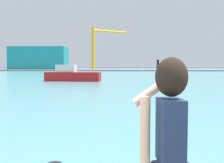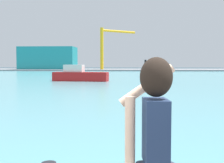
% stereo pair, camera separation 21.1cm
% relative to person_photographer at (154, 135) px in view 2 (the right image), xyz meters
% --- Properties ---
extents(ground_plane, '(220.00, 220.00, 0.00)m').
position_rel_person_photographer_xyz_m(ground_plane, '(-0.69, 49.94, -1.67)').
color(ground_plane, '#334751').
extents(harbor_water, '(140.00, 100.00, 0.02)m').
position_rel_person_photographer_xyz_m(harbor_water, '(-0.69, 51.94, -1.66)').
color(harbor_water, '#599EA8').
rests_on(harbor_water, ground_plane).
extents(far_shore_dock, '(140.00, 20.00, 0.43)m').
position_rel_person_photographer_xyz_m(far_shore_dock, '(-0.69, 91.94, -1.46)').
color(far_shore_dock, gray).
rests_on(far_shore_dock, ground_plane).
extents(person_photographer, '(0.53, 0.55, 1.74)m').
position_rel_person_photographer_xyz_m(person_photographer, '(0.00, 0.00, 0.00)').
color(person_photographer, '#2D3342').
rests_on(person_photographer, quay_promenade).
extents(boat_moored, '(7.14, 2.60, 2.08)m').
position_rel_person_photographer_xyz_m(boat_moored, '(-6.77, 34.97, -0.90)').
color(boat_moored, '#B21919').
rests_on(boat_moored, harbor_water).
extents(warehouse_left, '(17.22, 8.58, 6.97)m').
position_rel_person_photographer_xyz_m(warehouse_left, '(-26.41, 90.28, 2.24)').
color(warehouse_left, teal).
rests_on(warehouse_left, far_shore_dock).
extents(port_crane, '(10.52, 8.27, 12.48)m').
position_rel_person_photographer_xyz_m(port_crane, '(-7.39, 87.85, 6.77)').
color(port_crane, yellow).
rests_on(port_crane, far_shore_dock).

